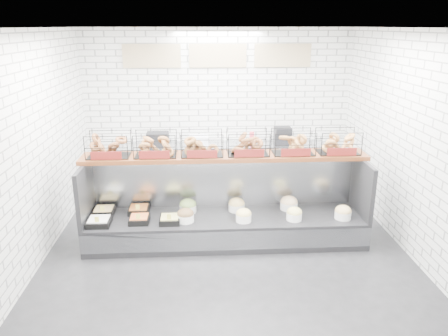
{
  "coord_description": "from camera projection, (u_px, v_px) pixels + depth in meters",
  "views": [
    {
      "loc": [
        -0.36,
        -5.49,
        3.02
      ],
      "look_at": [
        -0.02,
        0.45,
        1.08
      ],
      "focal_mm": 35.0,
      "sensor_mm": 36.0,
      "label": 1
    }
  ],
  "objects": [
    {
      "name": "display_case",
      "position": [
        225.0,
        219.0,
        6.4
      ],
      "size": [
        4.0,
        0.9,
        1.2
      ],
      "color": "black",
      "rests_on": "ground"
    },
    {
      "name": "ground",
      "position": [
        227.0,
        250.0,
        6.17
      ],
      "size": [
        5.5,
        5.5,
        0.0
      ],
      "primitive_type": "plane",
      "color": "black",
      "rests_on": "ground"
    },
    {
      "name": "room_shell",
      "position": [
        225.0,
        98.0,
        6.11
      ],
      "size": [
        5.02,
        5.51,
        3.01
      ],
      "color": "white",
      "rests_on": "ground"
    },
    {
      "name": "prep_counter",
      "position": [
        219.0,
        166.0,
        8.33
      ],
      "size": [
        4.0,
        0.6,
        1.2
      ],
      "color": "#93969B",
      "rests_on": "ground"
    },
    {
      "name": "bagel_shelf",
      "position": [
        225.0,
        146.0,
        6.23
      ],
      "size": [
        4.1,
        0.5,
        0.4
      ],
      "color": "#49210F",
      "rests_on": "display_case"
    }
  ]
}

